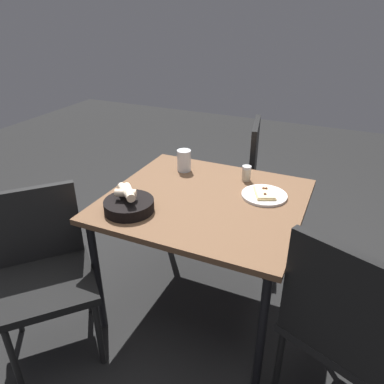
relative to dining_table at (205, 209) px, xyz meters
The scene contains 9 objects.
ground 0.65m from the dining_table, ahead, with size 8.00×8.00×0.00m, color black.
dining_table is the anchor object (origin of this frame).
pizza_plate 0.32m from the dining_table, 152.89° to the right, with size 0.24×0.24×0.04m.
bread_basket 0.41m from the dining_table, 43.16° to the left, with size 0.24×0.24×0.12m.
beer_glass 0.39m from the dining_table, 47.62° to the right, with size 0.08×0.08×0.13m.
pepper_shaker 0.34m from the dining_table, 114.22° to the right, with size 0.05×0.05×0.09m.
chair_near 0.85m from the dining_table, 152.89° to the left, with size 0.57×0.57×0.92m.
chair_far 0.85m from the dining_table, 84.13° to the right, with size 0.52×0.52×0.89m.
chair_spare 0.85m from the dining_table, 41.81° to the left, with size 0.62×0.62×0.84m.
Camera 1 is at (-0.63, 1.56, 1.63)m, focal length 34.31 mm.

